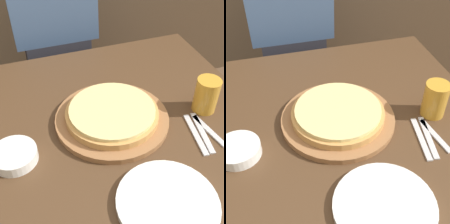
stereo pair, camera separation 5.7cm
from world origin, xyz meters
TOP-DOWN VIEW (x-y plane):
  - dining_table at (0.00, 0.00)m, footprint 1.18×0.99m
  - pizza_on_board at (0.08, 0.01)m, footprint 0.38×0.38m
  - beer_glass at (0.40, -0.04)m, footprint 0.08×0.08m
  - dinner_plate at (0.11, -0.34)m, footprint 0.27×0.27m
  - side_bowl at (-0.25, -0.05)m, footprint 0.14×0.14m
  - fork at (0.31, -0.14)m, footprint 0.05×0.18m
  - dinner_knife at (0.34, -0.14)m, footprint 0.05×0.18m
  - spoon at (0.36, -0.14)m, footprint 0.04×0.16m
  - diner_person at (0.03, 0.71)m, footprint 0.39×0.20m

SIDE VIEW (x-z plane):
  - dining_table at x=0.00m, z-range 0.00..0.71m
  - diner_person at x=0.03m, z-range -0.01..1.30m
  - fork at x=0.31m, z-range 0.71..0.72m
  - dinner_knife at x=0.34m, z-range 0.71..0.72m
  - spoon at x=0.36m, z-range 0.71..0.72m
  - dinner_plate at x=0.11m, z-range 0.71..0.73m
  - side_bowl at x=-0.25m, z-range 0.71..0.75m
  - pizza_on_board at x=0.08m, z-range 0.71..0.76m
  - beer_glass at x=0.40m, z-range 0.72..0.84m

